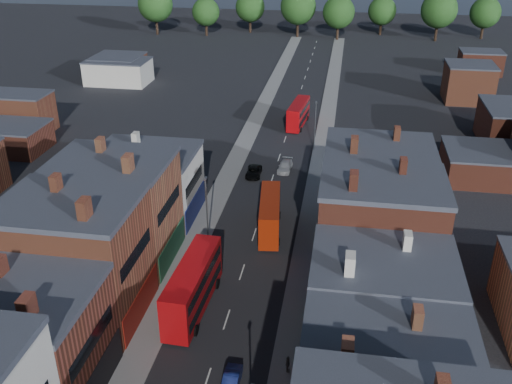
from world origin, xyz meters
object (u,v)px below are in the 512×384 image
(bus_1, at_px, (270,214))
(car_1, at_px, (231,382))
(bus_0, at_px, (193,286))
(car_3, at_px, (285,166))
(ped_3, at_px, (288,364))
(bus_2, at_px, (298,113))
(car_2, at_px, (254,172))

(bus_1, relative_size, car_1, 2.75)
(bus_1, distance_m, car_1, 25.59)
(bus_0, distance_m, car_3, 34.61)
(bus_0, relative_size, car_3, 2.55)
(bus_1, relative_size, ped_3, 6.45)
(bus_1, bearing_deg, bus_0, -114.42)
(bus_0, xyz_separation_m, car_1, (5.64, -9.49, -2.07))
(bus_1, distance_m, car_3, 18.23)
(car_1, bearing_deg, car_3, 91.51)
(car_1, distance_m, car_3, 43.69)
(bus_2, relative_size, car_1, 2.69)
(car_3, bearing_deg, ped_3, -79.79)
(ped_3, bearing_deg, car_2, 10.47)
(bus_0, relative_size, bus_1, 1.13)
(car_2, bearing_deg, ped_3, -78.77)
(bus_2, distance_m, ped_3, 61.36)
(car_2, distance_m, car_3, 5.08)
(car_2, bearing_deg, car_3, 29.47)
(bus_2, bearing_deg, car_1, -83.32)
(car_3, xyz_separation_m, ped_3, (5.04, -41.26, 0.25))
(bus_2, relative_size, car_3, 2.20)
(bus_0, xyz_separation_m, bus_1, (5.22, 16.04, -0.33))
(bus_2, height_order, car_2, bus_2)
(bus_2, xyz_separation_m, car_2, (-4.34, -22.56, -1.67))
(car_2, xyz_separation_m, ped_3, (9.35, -38.58, 0.28))
(bus_0, height_order, ped_3, bus_0)
(car_3, distance_m, ped_3, 41.57)
(car_2, xyz_separation_m, car_3, (4.31, 2.68, 0.03))
(car_1, bearing_deg, car_2, 97.56)
(bus_1, bearing_deg, car_1, -95.45)
(car_2, bearing_deg, bus_0, -93.60)
(car_1, distance_m, car_2, 41.30)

